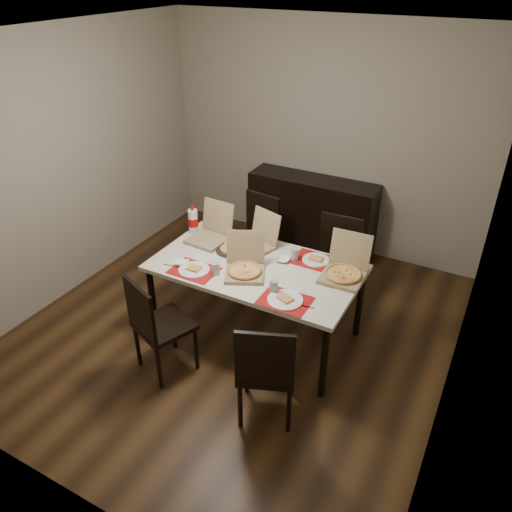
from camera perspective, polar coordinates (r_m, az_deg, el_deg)
name	(u,v)px	position (r m, az deg, el deg)	size (l,w,h in m)	color
ground	(237,329)	(4.86, -2.21, -8.38)	(3.80, 4.00, 0.02)	#3F2813
room_walls	(258,140)	(4.35, 0.27, 13.08)	(3.84, 4.02, 2.62)	gray
sideboard	(311,215)	(5.97, 6.35, 4.73)	(1.50, 0.40, 0.90)	black
dining_table	(256,272)	(4.40, 0.00, -1.86)	(1.80, 1.00, 0.75)	beige
chair_near_left	(156,323)	(4.18, -11.41, -7.52)	(0.55, 0.55, 0.93)	black
chair_near_right	(266,368)	(3.70, 1.17, -12.71)	(0.54, 0.54, 0.93)	black
chair_far_left	(256,233)	(5.39, 0.02, 2.61)	(0.48, 0.48, 0.93)	black
chair_far_right	(335,259)	(4.99, 9.05, -0.30)	(0.44, 0.44, 0.93)	black
setting_near_left	(198,269)	(4.31, -6.69, -1.46)	(0.53, 0.30, 0.11)	#B00B0C
setting_near_right	(282,296)	(3.95, 3.03, -4.64)	(0.45, 0.30, 0.11)	#B00B0C
setting_far_left	(230,237)	(4.78, -2.98, 2.18)	(0.44, 0.30, 0.11)	#B00B0C
setting_far_right	(310,258)	(4.45, 6.19, -0.28)	(0.49, 0.30, 0.11)	#B00B0C
napkin_loose	(256,266)	(4.34, -0.01, -1.17)	(0.12, 0.11, 0.02)	white
pizza_box_center	(245,267)	(4.24, -1.29, -1.32)	(0.45, 0.47, 0.33)	#8C7550
pizza_box_right	(344,271)	(4.25, 10.03, -1.73)	(0.36, 0.40, 0.35)	#8C7550
pizza_box_left	(211,234)	(4.77, -5.22, 2.53)	(0.37, 0.40, 0.34)	#8C7550
pizza_box_extra	(257,242)	(4.61, 0.07, 1.62)	(0.42, 0.44, 0.33)	#8C7550
faina_plate	(231,250)	(4.59, -2.92, 0.74)	(0.28, 0.28, 0.03)	black
dip_bowl	(283,260)	(4.43, 3.08, -0.42)	(0.12, 0.12, 0.03)	white
soda_bottle	(193,221)	(4.88, -7.20, 3.96)	(0.10, 0.10, 0.29)	silver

